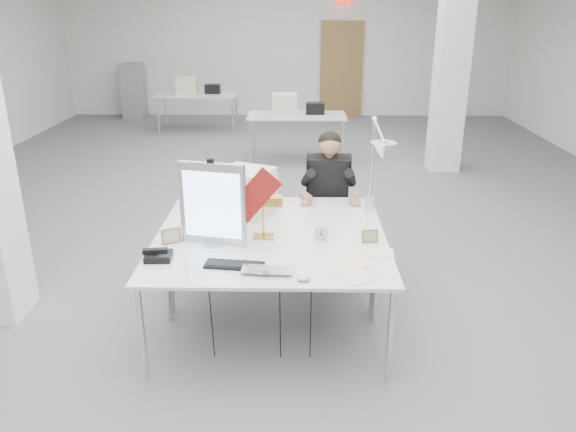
# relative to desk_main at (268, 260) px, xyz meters

# --- Properties ---
(room_shell) EXTENTS (10.04, 14.04, 3.24)m
(room_shell) POSITION_rel_desk_main_xyz_m (0.04, 2.63, 0.95)
(room_shell) COLOR #5C5C5F
(room_shell) RESTS_ON ground
(desk_main) EXTENTS (1.80, 0.90, 0.02)m
(desk_main) POSITION_rel_desk_main_xyz_m (0.00, 0.00, 0.00)
(desk_main) COLOR silver
(desk_main) RESTS_ON room_shell
(desk_second) EXTENTS (1.80, 0.90, 0.02)m
(desk_second) POSITION_rel_desk_main_xyz_m (0.00, 0.90, 0.00)
(desk_second) COLOR silver
(desk_second) RESTS_ON room_shell
(bg_desk_a) EXTENTS (1.60, 0.80, 0.02)m
(bg_desk_a) POSITION_rel_desk_main_xyz_m (0.20, 5.50, 0.00)
(bg_desk_a) COLOR silver
(bg_desk_a) RESTS_ON room_shell
(bg_desk_b) EXTENTS (1.60, 0.80, 0.02)m
(bg_desk_b) POSITION_rel_desk_main_xyz_m (-1.80, 7.70, 0.00)
(bg_desk_b) COLOR silver
(bg_desk_b) RESTS_ON room_shell
(filing_cabinet) EXTENTS (0.45, 0.55, 1.20)m
(filing_cabinet) POSITION_rel_desk_main_xyz_m (-3.50, 9.15, -0.14)
(filing_cabinet) COLOR gray
(filing_cabinet) RESTS_ON room_shell
(office_chair) EXTENTS (0.56, 0.56, 1.10)m
(office_chair) POSITION_rel_desk_main_xyz_m (0.51, 1.57, -0.19)
(office_chair) COLOR black
(office_chair) RESTS_ON room_shell
(seated_person) EXTENTS (0.45, 0.55, 0.80)m
(seated_person) POSITION_rel_desk_main_xyz_m (0.51, 1.52, 0.16)
(seated_person) COLOR black
(seated_person) RESTS_ON office_chair
(monitor) EXTENTS (0.51, 0.16, 0.63)m
(monitor) POSITION_rel_desk_main_xyz_m (-0.42, 0.27, 0.33)
(monitor) COLOR #B4B5B9
(monitor) RESTS_ON desk_main
(pennant) EXTENTS (0.44, 0.08, 0.47)m
(pennant) POSITION_rel_desk_main_xyz_m (-0.12, 0.23, 0.39)
(pennant) COLOR maroon
(pennant) RESTS_ON monitor
(keyboard) EXTENTS (0.42, 0.19, 0.02)m
(keyboard) POSITION_rel_desk_main_xyz_m (-0.23, -0.14, 0.02)
(keyboard) COLOR black
(keyboard) RESTS_ON desk_main
(laptop) EXTENTS (0.36, 0.25, 0.03)m
(laptop) POSITION_rel_desk_main_xyz_m (0.00, -0.28, 0.03)
(laptop) COLOR #ACACB1
(laptop) RESTS_ON desk_main
(mouse) EXTENTS (0.10, 0.06, 0.04)m
(mouse) POSITION_rel_desk_main_xyz_m (0.25, -0.35, 0.03)
(mouse) COLOR #ADAEB2
(mouse) RESTS_ON desk_main
(bankers_lamp) EXTENTS (0.27, 0.11, 0.30)m
(bankers_lamp) POSITION_rel_desk_main_xyz_m (-0.05, 0.38, 0.16)
(bankers_lamp) COLOR gold
(bankers_lamp) RESTS_ON desk_main
(desk_phone) EXTENTS (0.19, 0.18, 0.05)m
(desk_phone) POSITION_rel_desk_main_xyz_m (-0.78, -0.03, 0.04)
(desk_phone) COLOR black
(desk_phone) RESTS_ON desk_main
(picture_frame_left) EXTENTS (0.15, 0.10, 0.12)m
(picture_frame_left) POSITION_rel_desk_main_xyz_m (-0.74, 0.26, 0.07)
(picture_frame_left) COLOR #9E6B44
(picture_frame_left) RESTS_ON desk_main
(picture_frame_right) EXTENTS (0.13, 0.05, 0.10)m
(picture_frame_right) POSITION_rel_desk_main_xyz_m (0.76, 0.30, 0.06)
(picture_frame_right) COLOR olive
(picture_frame_right) RESTS_ON desk_main
(desk_clock) EXTENTS (0.10, 0.07, 0.10)m
(desk_clock) POSITION_rel_desk_main_xyz_m (0.39, 0.35, 0.06)
(desk_clock) COLOR #AEAEB2
(desk_clock) RESTS_ON desk_main
(paper_stack_a) EXTENTS (0.34, 0.37, 0.01)m
(paper_stack_a) POSITION_rel_desk_main_xyz_m (0.58, -0.24, 0.02)
(paper_stack_a) COLOR silver
(paper_stack_a) RESTS_ON desk_main
(paper_stack_b) EXTENTS (0.20, 0.25, 0.01)m
(paper_stack_b) POSITION_rel_desk_main_xyz_m (0.63, -0.03, 0.02)
(paper_stack_b) COLOR #F4D592
(paper_stack_b) RESTS_ON desk_main
(paper_stack_c) EXTENTS (0.23, 0.17, 0.01)m
(paper_stack_c) POSITION_rel_desk_main_xyz_m (0.80, 0.11, 0.02)
(paper_stack_c) COLOR white
(paper_stack_c) RESTS_ON desk_main
(beige_monitor) EXTENTS (0.53, 0.52, 0.39)m
(beige_monitor) POSITION_rel_desk_main_xyz_m (-0.23, 0.93, 0.21)
(beige_monitor) COLOR beige
(beige_monitor) RESTS_ON desk_second
(architect_lamp) EXTENTS (0.32, 0.71, 0.88)m
(architect_lamp) POSITION_rel_desk_main_xyz_m (0.85, 0.78, 0.45)
(architect_lamp) COLOR silver
(architect_lamp) RESTS_ON desk_second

